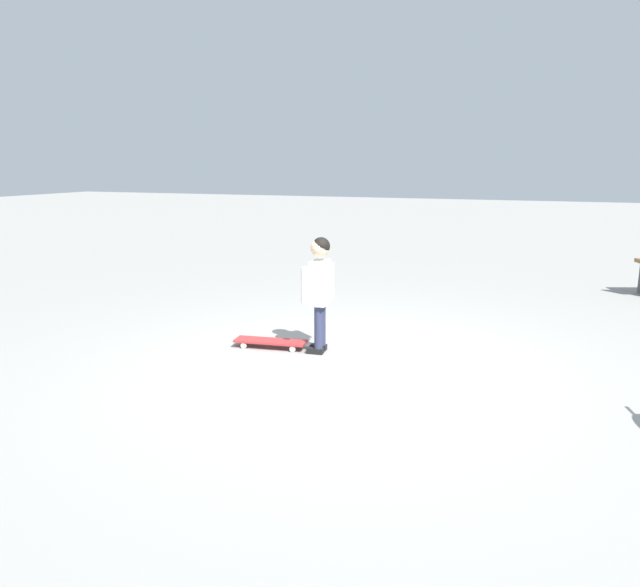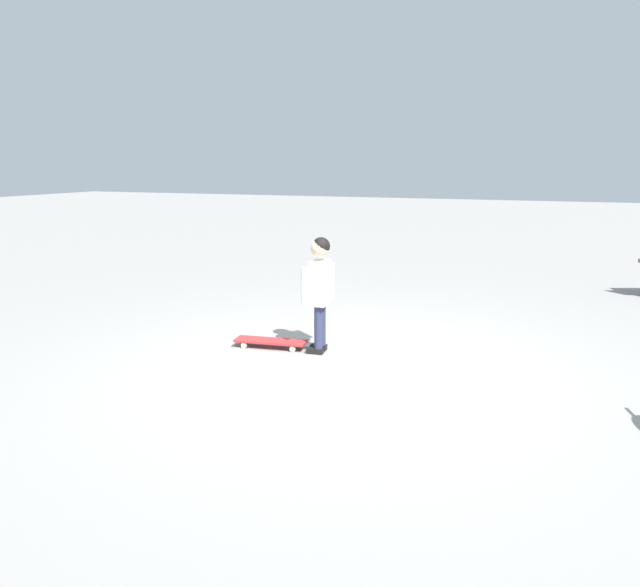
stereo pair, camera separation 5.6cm
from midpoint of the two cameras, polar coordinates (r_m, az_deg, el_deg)
The scene contains 3 objects.
ground_plane at distance 5.13m, azimuth 2.12°, elevation -7.14°, with size 50.00×50.00×0.00m, color gray.
child_person at distance 5.42m, azimuth -0.31°, elevation 1.10°, with size 0.21×0.38×1.06m.
skateboard at distance 5.70m, azimuth -4.98°, elevation -4.56°, with size 0.70×0.28×0.07m.
Camera 1 is at (1.53, -4.60, 1.70)m, focal length 33.87 mm.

